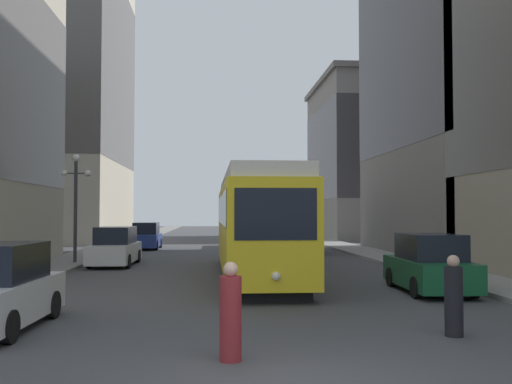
% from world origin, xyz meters
% --- Properties ---
extents(sidewalk_left, '(2.52, 120.00, 0.15)m').
position_xyz_m(sidewalk_left, '(-8.25, 40.00, 0.07)').
color(sidewalk_left, gray).
rests_on(sidewalk_left, ground).
extents(sidewalk_right, '(2.52, 120.00, 0.15)m').
position_xyz_m(sidewalk_right, '(8.25, 40.00, 0.07)').
color(sidewalk_right, gray).
rests_on(sidewalk_right, ground).
extents(streetcar, '(2.72, 14.74, 3.89)m').
position_xyz_m(streetcar, '(0.56, 14.38, 2.10)').
color(streetcar, black).
rests_on(streetcar, ground).
extents(transit_bus, '(2.66, 11.73, 3.45)m').
position_xyz_m(transit_bus, '(3.76, 30.21, 1.95)').
color(transit_bus, black).
rests_on(transit_bus, ground).
extents(parked_car_left_mid, '(1.91, 4.38, 1.82)m').
position_xyz_m(parked_car_left_mid, '(-5.69, 31.74, 0.84)').
color(parked_car_left_mid, black).
rests_on(parked_car_left_mid, ground).
extents(parked_car_right_far, '(2.02, 4.34, 1.82)m').
position_xyz_m(parked_car_right_far, '(5.69, 9.45, 0.84)').
color(parked_car_right_far, black).
rests_on(parked_car_right_far, ground).
extents(parked_car_left_far, '(1.95, 4.91, 1.82)m').
position_xyz_m(parked_car_left_far, '(-5.69, 19.48, 0.84)').
color(parked_car_left_far, black).
rests_on(parked_car_left_far, ground).
extents(pedestrian_crossing_near, '(0.36, 0.36, 1.62)m').
position_xyz_m(pedestrian_crossing_near, '(3.77, 3.22, 0.76)').
color(pedestrian_crossing_near, black).
rests_on(pedestrian_crossing_near, ground).
extents(pedestrian_crossing_far, '(0.37, 0.37, 1.65)m').
position_xyz_m(pedestrian_crossing_far, '(-0.76, 1.64, 0.77)').
color(pedestrian_crossing_far, maroon).
rests_on(pedestrian_crossing_far, ground).
extents(lamp_post_left_far, '(1.41, 0.36, 5.12)m').
position_xyz_m(lamp_post_left_far, '(-7.59, 19.60, 3.54)').
color(lamp_post_left_far, '#333338').
rests_on(lamp_post_left_far, sidewalk_left).
extents(building_left_corner, '(15.64, 18.39, 28.13)m').
position_xyz_m(building_left_corner, '(-17.03, 43.98, 14.50)').
color(building_left_corner, '#B2A893').
rests_on(building_left_corner, ground).
extents(building_right_corner, '(15.13, 15.89, 15.65)m').
position_xyz_m(building_right_corner, '(16.78, 47.86, 8.02)').
color(building_right_corner, gray).
rests_on(building_right_corner, ground).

